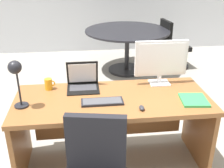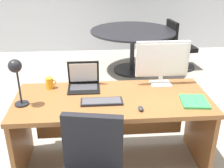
# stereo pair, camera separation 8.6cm
# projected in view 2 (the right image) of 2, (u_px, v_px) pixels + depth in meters

# --- Properties ---
(ground) EXTENTS (12.00, 12.00, 0.00)m
(ground) POSITION_uv_depth(u_px,v_px,m) (105.00, 96.00, 4.16)
(ground) COLOR gray
(desk) EXTENTS (1.78, 0.76, 0.75)m
(desk) POSITION_uv_depth(u_px,v_px,m) (112.00, 114.00, 2.62)
(desk) COLOR brown
(desk) RESTS_ON ground
(monitor) EXTENTS (0.52, 0.16, 0.45)m
(monitor) POSITION_uv_depth(u_px,v_px,m) (162.00, 60.00, 2.66)
(monitor) COLOR silver
(monitor) RESTS_ON desk
(laptop) EXTENTS (0.31, 0.27, 0.25)m
(laptop) POSITION_uv_depth(u_px,v_px,m) (84.00, 79.00, 2.68)
(laptop) COLOR black
(laptop) RESTS_ON desk
(keyboard) EXTENTS (0.37, 0.14, 0.02)m
(keyboard) POSITION_uv_depth(u_px,v_px,m) (102.00, 102.00, 2.40)
(keyboard) COLOR black
(keyboard) RESTS_ON desk
(mouse) EXTENTS (0.04, 0.08, 0.03)m
(mouse) POSITION_uv_depth(u_px,v_px,m) (141.00, 108.00, 2.28)
(mouse) COLOR #2D2D33
(mouse) RESTS_ON desk
(desk_lamp) EXTENTS (0.12, 0.14, 0.42)m
(desk_lamp) POSITION_uv_depth(u_px,v_px,m) (16.00, 72.00, 2.22)
(desk_lamp) COLOR black
(desk_lamp) RESTS_ON desk
(book) EXTENTS (0.25, 0.27, 0.02)m
(book) POSITION_uv_depth(u_px,v_px,m) (194.00, 101.00, 2.40)
(book) COLOR green
(book) RESTS_ON desk
(coffee_mug) EXTENTS (0.10, 0.07, 0.11)m
(coffee_mug) POSITION_uv_depth(u_px,v_px,m) (50.00, 83.00, 2.65)
(coffee_mug) COLOR orange
(coffee_mug) RESTS_ON desk
(meeting_table) EXTENTS (1.49, 1.49, 0.77)m
(meeting_table) POSITION_uv_depth(u_px,v_px,m) (133.00, 40.00, 4.86)
(meeting_table) COLOR black
(meeting_table) RESTS_ON ground
(meeting_chair_near) EXTENTS (0.56, 0.56, 0.90)m
(meeting_chair_near) POSITION_uv_depth(u_px,v_px,m) (178.00, 50.00, 5.12)
(meeting_chair_near) COLOR black
(meeting_chair_near) RESTS_ON ground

